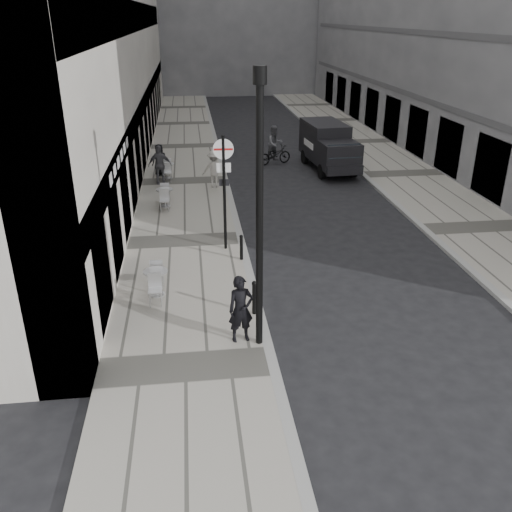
{
  "coord_description": "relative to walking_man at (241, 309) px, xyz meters",
  "views": [
    {
      "loc": [
        -1.65,
        -7.71,
        7.5
      ],
      "look_at": [
        0.01,
        5.82,
        1.4
      ],
      "focal_mm": 38.0,
      "sensor_mm": 36.0,
      "label": 1
    }
  ],
  "objects": [
    {
      "name": "pedestrian_b",
      "position": [
        0.03,
        13.08,
        -0.0
      ],
      "size": [
        1.16,
        0.73,
        1.71
      ],
      "primitive_type": "imported",
      "rotation": [
        0.0,
        0.0,
        3.05
      ],
      "color": "#A09B94",
      "rests_on": "sidewalk"
    },
    {
      "name": "cafe_table_mid",
      "position": [
        -2.17,
        10.52,
        -0.41
      ],
      "size": [
        0.69,
        1.57,
        0.89
      ],
      "color": "#B9B9BC",
      "rests_on": "sidewalk"
    },
    {
      "name": "cafe_table_far",
      "position": [
        -2.17,
        14.85,
        -0.42
      ],
      "size": [
        0.68,
        1.52,
        0.87
      ],
      "color": "silver",
      "rests_on": "sidewalk"
    },
    {
      "name": "pedestrian_c",
      "position": [
        -2.54,
        15.45,
        -0.08
      ],
      "size": [
        0.88,
        0.72,
        1.56
      ],
      "primitive_type": "imported",
      "rotation": [
        0.0,
        0.0,
        3.48
      ],
      "color": "black",
      "rests_on": "sidewalk"
    },
    {
      "name": "bollard_near",
      "position": [
        0.48,
        1.24,
        -0.41
      ],
      "size": [
        0.12,
        0.12,
        0.9
      ],
      "primitive_type": "cylinder",
      "color": "black",
      "rests_on": "sidewalk"
    },
    {
      "name": "bollard_far",
      "position": [
        0.48,
        4.79,
        -0.46
      ],
      "size": [
        0.11,
        0.11,
        0.8
      ],
      "primitive_type": "cylinder",
      "color": "black",
      "rests_on": "sidewalk"
    },
    {
      "name": "sign_post",
      "position": [
        0.03,
        5.77,
        1.63
      ],
      "size": [
        0.67,
        0.1,
        3.89
      ],
      "rotation": [
        0.0,
        0.0,
        -0.04
      ],
      "color": "black",
      "rests_on": "sidewalk"
    },
    {
      "name": "pedestrian_a",
      "position": [
        -2.46,
        13.85,
        0.06
      ],
      "size": [
        1.09,
        0.48,
        1.84
      ],
      "primitive_type": "imported",
      "rotation": [
        0.0,
        0.0,
        3.17
      ],
      "color": "#504F54",
      "rests_on": "sidewalk"
    },
    {
      "name": "cyclist",
      "position": [
        3.52,
        17.4,
        -0.16
      ],
      "size": [
        2.05,
        1.33,
        2.09
      ],
      "rotation": [
        0.0,
        0.0,
        0.37
      ],
      "color": "black",
      "rests_on": "ground"
    },
    {
      "name": "lamppost",
      "position": [
        0.43,
        -0.18,
        2.73
      ],
      "size": [
        0.29,
        0.29,
        6.46
      ],
      "color": "black",
      "rests_on": "sidewalk"
    },
    {
      "name": "far_sidewalk",
      "position": [
        9.63,
        14.33,
        -0.92
      ],
      "size": [
        4.0,
        60.0,
        0.12
      ],
      "primitive_type": "cube",
      "color": "gray",
      "rests_on": "ground"
    },
    {
      "name": "cafe_table_near",
      "position": [
        -2.17,
        2.63,
        -0.41
      ],
      "size": [
        0.69,
        1.56,
        0.89
      ],
      "color": "silver",
      "rests_on": "sidewalk"
    },
    {
      "name": "sidewalk",
      "position": [
        -1.37,
        14.33,
        -0.92
      ],
      "size": [
        4.0,
        60.0,
        0.12
      ],
      "primitive_type": "cube",
      "color": "gray",
      "rests_on": "ground"
    },
    {
      "name": "panel_van",
      "position": [
        6.11,
        16.01,
        0.34
      ],
      "size": [
        2.2,
        5.1,
        2.34
      ],
      "rotation": [
        0.0,
        0.0,
        0.07
      ],
      "color": "black",
      "rests_on": "ground"
    },
    {
      "name": "ground",
      "position": [
        0.63,
        -3.67,
        -0.98
      ],
      "size": [
        120.0,
        120.0,
        0.0
      ],
      "primitive_type": "plane",
      "color": "black",
      "rests_on": "ground"
    },
    {
      "name": "walking_man",
      "position": [
        0.0,
        0.0,
        0.0
      ],
      "size": [
        0.69,
        0.52,
        1.72
      ],
      "primitive_type": "imported",
      "rotation": [
        0.0,
        0.0,
        0.18
      ],
      "color": "black",
      "rests_on": "sidewalk"
    }
  ]
}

